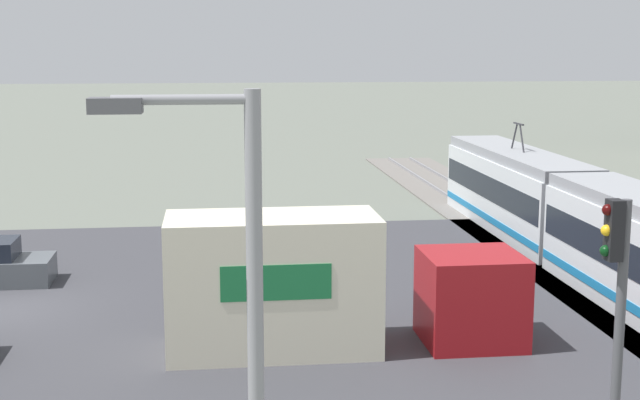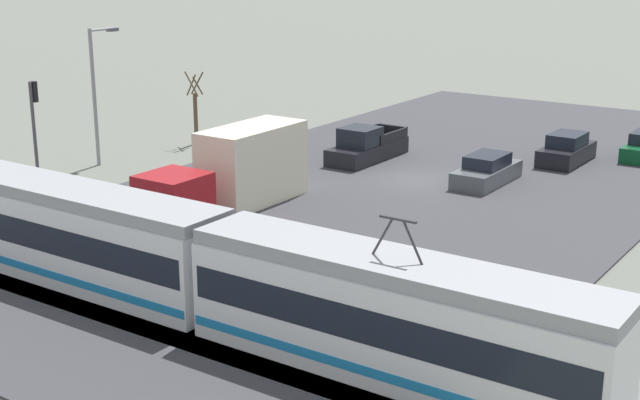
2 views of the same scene
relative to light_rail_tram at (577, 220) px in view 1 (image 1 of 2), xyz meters
name	(u,v)px [view 1 (image 1 of 2)]	position (x,y,z in m)	size (l,w,h in m)	color
ground_plane	(3,312)	(3.04, -18.76, -1.69)	(320.00, 320.00, 0.00)	#60665B
road_surface	(3,311)	(3.04, -18.76, -1.65)	(23.44, 51.30, 0.08)	#38383D
rail_bed	(613,290)	(3.04, 0.00, -1.64)	(66.65, 4.40, 0.22)	slate
light_rail_tram	(577,220)	(0.00, 0.00, 0.00)	(24.95, 2.56, 4.45)	silver
box_truck	(322,287)	(7.48, -9.88, -0.02)	(2.43, 9.02, 3.46)	maroon
traffic_light_pole	(615,320)	(16.37, -6.37, 1.79)	(0.28, 0.47, 5.39)	#47474C
street_lamp_near_crossing	(237,339)	(18.76, -12.32, 2.52)	(0.36, 1.95, 7.22)	gray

